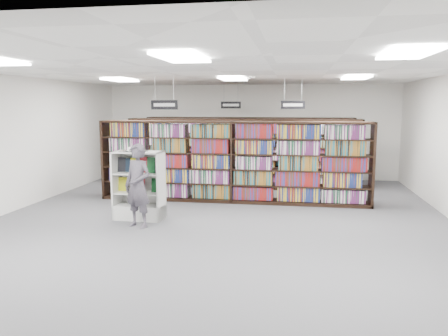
% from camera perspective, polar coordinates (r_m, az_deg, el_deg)
% --- Properties ---
extents(floor, '(12.00, 12.00, 0.00)m').
position_cam_1_polar(floor, '(9.56, -0.60, -6.96)').
color(floor, '#48484D').
rests_on(floor, ground).
extents(ceiling, '(10.00, 12.00, 0.10)m').
position_cam_1_polar(ceiling, '(9.25, -0.63, 12.54)').
color(ceiling, white).
rests_on(ceiling, wall_back).
extents(wall_back, '(10.00, 0.10, 3.20)m').
position_cam_1_polar(wall_back, '(15.20, 3.33, 4.78)').
color(wall_back, white).
rests_on(wall_back, ground).
extents(wall_front, '(10.00, 0.10, 3.20)m').
position_cam_1_polar(wall_front, '(3.59, -17.61, -6.64)').
color(wall_front, white).
rests_on(wall_front, ground).
extents(wall_left, '(0.10, 12.00, 3.20)m').
position_cam_1_polar(wall_left, '(11.27, -26.56, 2.75)').
color(wall_left, white).
rests_on(wall_left, ground).
extents(bookshelf_row_near, '(7.00, 0.60, 2.10)m').
position_cam_1_polar(bookshelf_row_near, '(11.30, 1.15, 0.82)').
color(bookshelf_row_near, black).
rests_on(bookshelf_row_near, floor).
extents(bookshelf_row_mid, '(7.00, 0.60, 2.10)m').
position_cam_1_polar(bookshelf_row_mid, '(13.26, 2.39, 1.91)').
color(bookshelf_row_mid, black).
rests_on(bookshelf_row_mid, floor).
extents(bookshelf_row_far, '(7.00, 0.60, 2.10)m').
position_cam_1_polar(bookshelf_row_far, '(14.94, 3.19, 2.61)').
color(bookshelf_row_far, black).
rests_on(bookshelf_row_far, floor).
extents(aisle_sign_left, '(0.65, 0.02, 0.80)m').
position_cam_1_polar(aisle_sign_left, '(10.55, -7.80, 8.29)').
color(aisle_sign_left, '#B2B2B7').
rests_on(aisle_sign_left, ceiling).
extents(aisle_sign_right, '(0.65, 0.02, 0.80)m').
position_cam_1_polar(aisle_sign_right, '(12.09, 8.99, 8.24)').
color(aisle_sign_right, '#B2B2B7').
rests_on(aisle_sign_right, ceiling).
extents(aisle_sign_center, '(0.65, 0.02, 0.80)m').
position_cam_1_polar(aisle_sign_center, '(14.24, 0.91, 8.31)').
color(aisle_sign_center, '#B2B2B7').
rests_on(aisle_sign_center, ceiling).
extents(troffer_front_center, '(0.60, 1.20, 0.04)m').
position_cam_1_polar(troffer_front_center, '(6.33, -5.51, 14.16)').
color(troffer_front_center, white).
rests_on(troffer_front_center, ceiling).
extents(troffer_front_right, '(0.60, 1.20, 0.04)m').
position_cam_1_polar(troffer_front_right, '(6.28, 22.85, 13.63)').
color(troffer_front_right, white).
rests_on(troffer_front_right, ceiling).
extents(troffer_back_left, '(0.60, 1.20, 0.04)m').
position_cam_1_polar(troffer_back_left, '(12.02, -13.40, 11.12)').
color(troffer_back_left, white).
rests_on(troffer_back_left, ceiling).
extents(troffer_back_center, '(0.60, 1.20, 0.04)m').
position_cam_1_polar(troffer_back_center, '(11.22, 1.18, 11.56)').
color(troffer_back_center, white).
rests_on(troffer_back_center, ceiling).
extents(troffer_back_right, '(0.60, 1.20, 0.04)m').
position_cam_1_polar(troffer_back_right, '(11.19, 16.87, 11.23)').
color(troffer_back_right, white).
rests_on(troffer_back_right, ceiling).
extents(endcap_display, '(1.09, 0.57, 1.51)m').
position_cam_1_polar(endcap_display, '(9.86, -10.94, -3.64)').
color(endcap_display, silver).
rests_on(endcap_display, floor).
extents(open_book, '(0.60, 0.42, 0.12)m').
position_cam_1_polar(open_book, '(9.68, -11.83, 2.32)').
color(open_book, black).
rests_on(open_book, endcap_display).
extents(shopper, '(0.74, 0.62, 1.73)m').
position_cam_1_polar(shopper, '(9.12, -11.19, -2.30)').
color(shopper, '#564F5B').
rests_on(shopper, floor).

